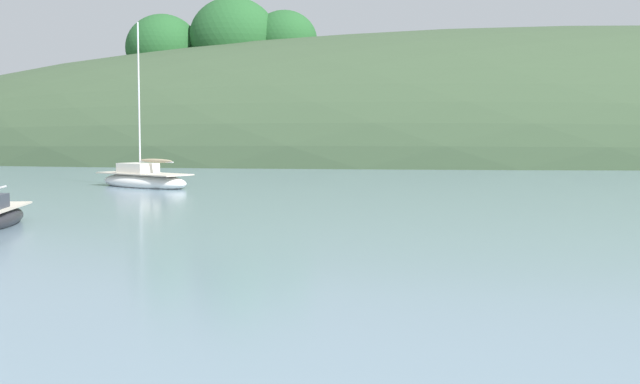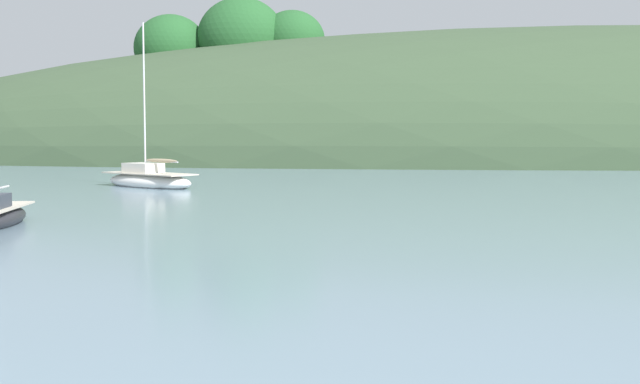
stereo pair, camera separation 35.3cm
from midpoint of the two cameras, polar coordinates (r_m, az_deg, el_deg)
The scene contains 2 objects.
far_shoreline_hill at distance 83.03m, azimuth 18.67°, elevation 2.16°, with size 150.00×36.00×28.55m.
sailboat_orange_cutter at distance 45.55m, azimuth -12.13°, elevation 0.82°, with size 6.21×5.29×8.92m.
Camera 1 is at (0.89, -5.95, 3.27)m, focal length 47.01 mm.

